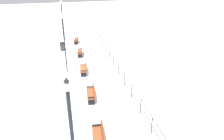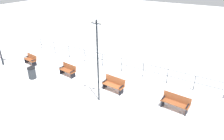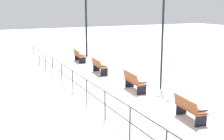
# 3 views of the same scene
# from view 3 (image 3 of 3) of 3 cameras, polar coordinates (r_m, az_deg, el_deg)

# --- Properties ---
(ground_plane) EXTENTS (80.00, 80.00, 0.00)m
(ground_plane) POSITION_cam_3_polar(r_m,az_deg,el_deg) (14.24, 4.66, -4.02)
(ground_plane) COLOR white
(ground_plane) RESTS_ON ground
(bench_second) EXTENTS (0.70, 1.47, 0.86)m
(bench_second) POSITION_cam_3_polar(r_m,az_deg,el_deg) (10.86, 14.82, -7.31)
(bench_second) COLOR brown
(bench_second) RESTS_ON ground
(bench_third) EXTENTS (0.71, 1.60, 0.93)m
(bench_third) POSITION_cam_3_polar(r_m,az_deg,el_deg) (14.06, 4.28, -2.23)
(bench_third) COLOR brown
(bench_third) RESTS_ON ground
(bench_fourth) EXTENTS (0.65, 1.64, 0.90)m
(bench_fourth) POSITION_cam_3_polar(r_m,az_deg,el_deg) (17.57, -2.57, 0.82)
(bench_fourth) COLOR brown
(bench_fourth) RESTS_ON ground
(bench_fifth) EXTENTS (0.70, 1.58, 0.90)m
(bench_fifth) POSITION_cam_3_polar(r_m,az_deg,el_deg) (21.36, -6.48, 2.80)
(bench_fifth) COLOR brown
(bench_fifth) RESTS_ON ground
(lamppost_middle) EXTENTS (0.24, 0.98, 5.00)m
(lamppost_middle) POSITION_cam_3_polar(r_m,az_deg,el_deg) (14.21, 9.94, 9.78)
(lamppost_middle) COLOR black
(lamppost_middle) RESTS_ON ground
(lamppost_far) EXTENTS (0.26, 1.16, 4.91)m
(lamppost_far) POSITION_cam_3_polar(r_m,az_deg,el_deg) (23.30, -5.08, 10.24)
(lamppost_far) COLOR black
(lamppost_far) RESTS_ON ground
(waterfront_railing) EXTENTS (0.05, 20.07, 1.10)m
(waterfront_railing) POSITION_cam_3_polar(r_m,az_deg,el_deg) (12.86, -6.42, -2.45)
(waterfront_railing) COLOR #383D42
(waterfront_railing) RESTS_ON ground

